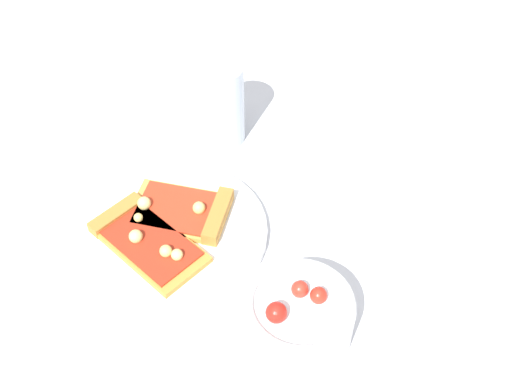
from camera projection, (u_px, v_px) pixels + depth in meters
name	position (u px, v px, depth m)	size (l,w,h in m)	color
ground_plane	(137.00, 242.00, 0.86)	(2.40, 2.40, 0.00)	silver
plate	(173.00, 232.00, 0.86)	(0.25, 0.25, 0.01)	white
pizza_slice_near	(145.00, 239.00, 0.83)	(0.15, 0.17, 0.02)	gold
pizza_slice_far	(187.00, 211.00, 0.86)	(0.09, 0.13, 0.02)	gold
salad_bowl	(299.00, 317.00, 0.74)	(0.12, 0.12, 0.08)	white
soda_glass	(220.00, 104.00, 0.95)	(0.07, 0.07, 0.13)	silver
paper_napkin	(331.00, 154.00, 0.97)	(0.16, 0.13, 0.00)	white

